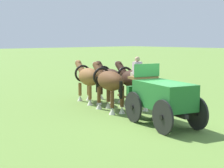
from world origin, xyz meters
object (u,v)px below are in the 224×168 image
at_px(draft_horse_lead_near, 88,77).
at_px(draft_horse_rear_off, 132,80).
at_px(draft_horse_lead_off, 109,78).
at_px(show_wagon, 162,96).
at_px(draft_horse_rear_near, 109,82).

bearing_deg(draft_horse_lead_near, draft_horse_rear_off, -169.26).
height_order(draft_horse_rear_off, draft_horse_lead_off, draft_horse_rear_off).
bearing_deg(draft_horse_rear_off, show_wagon, 153.64).
distance_m(draft_horse_rear_off, draft_horse_lead_near, 2.90).
height_order(draft_horse_rear_near, draft_horse_rear_off, draft_horse_rear_near).
distance_m(draft_horse_rear_off, draft_horse_lead_off, 2.60).
bearing_deg(show_wagon, draft_horse_rear_near, -5.55).
bearing_deg(draft_horse_rear_off, draft_horse_rear_near, 74.31).
bearing_deg(show_wagon, draft_horse_lead_off, -21.97).
relative_size(show_wagon, draft_horse_lead_near, 1.87).
bearing_deg(draft_horse_lead_near, show_wagon, 170.12).
bearing_deg(draft_horse_lead_near, draft_horse_rear_near, 164.12).
relative_size(draft_horse_rear_near, draft_horse_lead_off, 1.02).
height_order(draft_horse_rear_off, draft_horse_lead_near, draft_horse_rear_off).
relative_size(draft_horse_lead_near, draft_horse_lead_off, 1.00).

